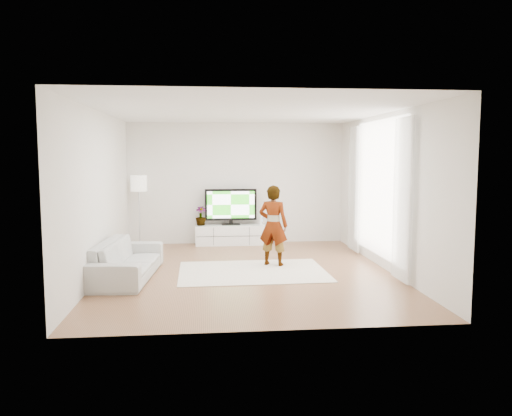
{
  "coord_description": "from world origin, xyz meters",
  "views": [
    {
      "loc": [
        -0.69,
        -8.62,
        2.05
      ],
      "look_at": [
        0.2,
        0.4,
        1.09
      ],
      "focal_mm": 35.0,
      "sensor_mm": 36.0,
      "label": 1
    }
  ],
  "objects": [
    {
      "name": "wall_left",
      "position": [
        -2.5,
        0.0,
        1.4
      ],
      "size": [
        0.02,
        6.0,
        2.8
      ],
      "primitive_type": "cube",
      "color": "silver",
      "rests_on": "floor"
    },
    {
      "name": "rug",
      "position": [
        0.1,
        -0.01,
        0.01
      ],
      "size": [
        2.61,
        1.9,
        0.01
      ],
      "primitive_type": "cube",
      "rotation": [
        0.0,
        0.0,
        0.02
      ],
      "color": "silver",
      "rests_on": "floor"
    },
    {
      "name": "floor_lamp",
      "position": [
        -2.2,
        2.67,
        1.36
      ],
      "size": [
        0.36,
        0.36,
        1.61
      ],
      "color": "silver",
      "rests_on": "floor"
    },
    {
      "name": "player",
      "position": [
        0.53,
        0.46,
        0.76
      ],
      "size": [
        0.64,
        0.54,
        1.49
      ],
      "primitive_type": "imported",
      "rotation": [
        0.0,
        0.0,
        2.74
      ],
      "color": "#334772",
      "rests_on": "rug"
    },
    {
      "name": "potted_plant",
      "position": [
        -0.84,
        2.77,
        0.67
      ],
      "size": [
        0.26,
        0.26,
        0.43
      ],
      "primitive_type": "imported",
      "rotation": [
        0.0,
        0.0,
        -0.1
      ],
      "color": "#3F7238",
      "rests_on": "media_console"
    },
    {
      "name": "wall_front",
      "position": [
        0.0,
        -3.0,
        1.4
      ],
      "size": [
        5.0,
        0.02,
        2.8
      ],
      "primitive_type": "cube",
      "color": "silver",
      "rests_on": "floor"
    },
    {
      "name": "wall_back",
      "position": [
        0.0,
        3.0,
        1.4
      ],
      "size": [
        5.0,
        0.02,
        2.8
      ],
      "primitive_type": "cube",
      "color": "silver",
      "rests_on": "floor"
    },
    {
      "name": "ceiling",
      "position": [
        0.0,
        0.0,
        2.8
      ],
      "size": [
        6.0,
        6.0,
        0.0
      ],
      "primitive_type": "plane",
      "color": "white",
      "rests_on": "wall_back"
    },
    {
      "name": "window",
      "position": [
        2.48,
        0.3,
        1.45
      ],
      "size": [
        0.01,
        2.6,
        2.5
      ],
      "primitive_type": "cube",
      "color": "white",
      "rests_on": "wall_right"
    },
    {
      "name": "television",
      "position": [
        -0.15,
        2.79,
        0.91
      ],
      "size": [
        1.19,
        0.23,
        0.83
      ],
      "color": "black",
      "rests_on": "media_console"
    },
    {
      "name": "wall_right",
      "position": [
        2.5,
        0.0,
        1.4
      ],
      "size": [
        0.02,
        6.0,
        2.8
      ],
      "primitive_type": "cube",
      "color": "silver",
      "rests_on": "floor"
    },
    {
      "name": "media_console",
      "position": [
        -0.15,
        2.76,
        0.23
      ],
      "size": [
        1.63,
        0.46,
        0.46
      ],
      "color": "white",
      "rests_on": "floor"
    },
    {
      "name": "curtain_near",
      "position": [
        2.4,
        -1.0,
        1.35
      ],
      "size": [
        0.04,
        0.7,
        2.6
      ],
      "primitive_type": "cube",
      "color": "white",
      "rests_on": "floor"
    },
    {
      "name": "floor",
      "position": [
        0.0,
        0.0,
        0.0
      ],
      "size": [
        6.0,
        6.0,
        0.0
      ],
      "primitive_type": "plane",
      "color": "#966844",
      "rests_on": "ground"
    },
    {
      "name": "curtain_far",
      "position": [
        2.4,
        1.6,
        1.35
      ],
      "size": [
        0.04,
        0.7,
        2.6
      ],
      "primitive_type": "cube",
      "color": "white",
      "rests_on": "floor"
    },
    {
      "name": "sofa",
      "position": [
        -2.03,
        -0.24,
        0.31
      ],
      "size": [
        1.02,
        2.22,
        0.63
      ],
      "primitive_type": "imported",
      "rotation": [
        0.0,
        0.0,
        1.49
      ],
      "color": "#AEAEA9",
      "rests_on": "floor"
    },
    {
      "name": "game_console",
      "position": [
        0.57,
        2.76,
        0.57
      ],
      "size": [
        0.09,
        0.18,
        0.23
      ],
      "rotation": [
        0.0,
        0.0,
        -0.22
      ],
      "color": "white",
      "rests_on": "media_console"
    }
  ]
}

